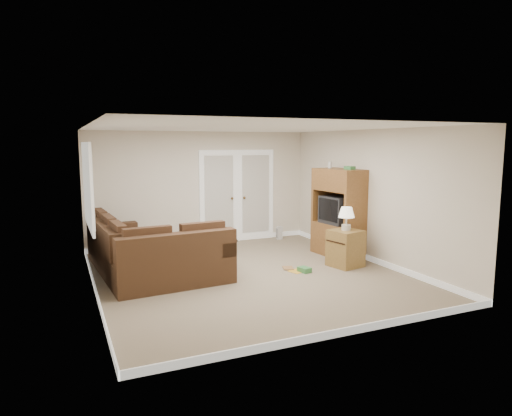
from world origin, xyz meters
name	(u,v)px	position (x,y,z in m)	size (l,w,h in m)	color
floor	(249,275)	(0.00, 0.00, 0.00)	(5.50, 5.50, 0.00)	gray
ceiling	(249,127)	(0.00, 0.00, 2.50)	(5.00, 5.50, 0.02)	white
wall_left	(91,212)	(-2.50, 0.00, 1.25)	(0.02, 5.50, 2.50)	silver
wall_right	(371,196)	(2.50, 0.00, 1.25)	(0.02, 5.50, 2.50)	silver
wall_back	(201,188)	(0.00, 2.75, 1.25)	(5.00, 0.02, 2.50)	silver
wall_front	(343,232)	(0.00, -2.75, 1.25)	(5.00, 0.02, 2.50)	silver
baseboards	(249,272)	(0.00, 0.00, 0.05)	(5.00, 5.50, 0.10)	white
french_doors	(237,196)	(0.85, 2.71, 1.04)	(1.80, 0.05, 2.13)	white
window_left	(88,186)	(-2.46, 1.00, 1.55)	(0.05, 1.92, 1.42)	white
sectional_sofa	(144,256)	(-1.65, 0.71, 0.35)	(2.14, 2.94, 0.89)	#442C1A
coffee_table	(206,251)	(-0.46, 0.98, 0.26)	(0.62, 1.17, 0.78)	black
tv_armoire	(339,212)	(2.20, 0.59, 0.88)	(0.71, 1.15, 1.87)	brown
side_cabinet	(346,245)	(1.84, -0.17, 0.40)	(0.61, 0.61, 1.10)	olive
space_heater	(279,233)	(1.80, 2.45, 0.15)	(0.12, 0.10, 0.30)	silver
floor_magazine	(298,271)	(0.89, -0.11, 0.00)	(0.31, 0.24, 0.01)	gold
floor_greenbox	(304,270)	(0.97, -0.21, 0.04)	(0.16, 0.22, 0.09)	#397E3F
floor_book	(283,268)	(0.72, 0.13, 0.01)	(0.18, 0.25, 0.02)	brown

